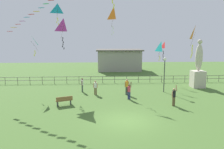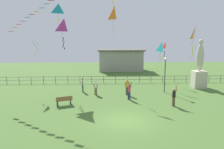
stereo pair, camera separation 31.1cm
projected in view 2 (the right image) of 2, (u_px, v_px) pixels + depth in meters
ground_plane at (126, 121)px, 16.26m from camera, size 80.00×80.00×0.00m
statue_monument at (199, 72)px, 26.96m from camera, size 1.51×1.51×5.95m
lamppost at (165, 67)px, 24.40m from camera, size 0.36×0.36×3.98m
park_bench at (64, 100)px, 20.03m from camera, size 1.55×0.94×0.85m
person_0 at (174, 96)px, 19.69m from camera, size 0.52×0.30×1.93m
person_1 at (83, 84)px, 24.94m from camera, size 0.30×0.48×1.61m
person_2 at (129, 91)px, 21.82m from camera, size 0.46×0.38×1.81m
person_3 at (127, 86)px, 23.59m from camera, size 0.47×0.32×1.75m
person_4 at (96, 87)px, 23.67m from camera, size 0.47×0.29×1.56m
kite_0 at (166, 46)px, 29.51m from camera, size 0.72×0.85×2.52m
kite_1 at (114, 14)px, 24.79m from camera, size 0.99×0.96×3.19m
kite_2 at (59, 10)px, 25.52m from camera, size 1.29×1.00×2.83m
kite_3 at (32, 41)px, 23.84m from camera, size 1.14×1.00×2.24m
kite_4 at (162, 47)px, 27.17m from camera, size 0.87×1.07×2.42m
kite_5 at (64, 26)px, 23.12m from camera, size 1.26×1.22×3.22m
kite_7 at (196, 33)px, 20.91m from camera, size 0.88×1.07×3.18m
waterfront_railing at (114, 78)px, 29.94m from camera, size 36.06×0.06×0.95m
pavilion_building at (121, 60)px, 41.61m from camera, size 8.60×5.25×3.99m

